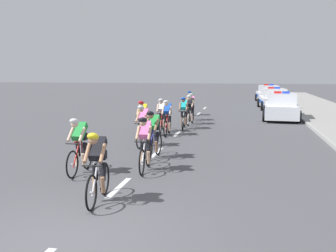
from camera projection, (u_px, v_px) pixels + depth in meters
name	position (u px, v px, depth m)	size (l,w,h in m)	color
ground_plane	(64.00, 238.00, 6.28)	(160.00, 160.00, 0.00)	#4C4C51
kerb_edge	(310.00, 126.00, 18.69)	(0.16, 60.00, 0.13)	#9E9E99
lane_markings_centre	(177.00, 134.00, 16.80)	(0.14, 25.60, 0.01)	white
cyclist_lead	(98.00, 166.00, 7.89)	(0.45, 1.72, 1.56)	black
cyclist_second	(79.00, 145.00, 10.16)	(0.42, 1.72, 1.56)	black
cyclist_third	(145.00, 143.00, 10.42)	(0.44, 1.72, 1.56)	black
cyclist_fourth	(153.00, 134.00, 11.96)	(0.44, 1.72, 1.56)	black
cyclist_fifth	(143.00, 125.00, 13.89)	(0.42, 1.72, 1.56)	black
cyclist_sixth	(167.00, 117.00, 16.25)	(0.42, 1.72, 1.56)	black
cyclist_seventh	(143.00, 118.00, 15.95)	(0.42, 1.72, 1.56)	black
cyclist_eighth	(184.00, 113.00, 18.04)	(0.44, 1.72, 1.56)	black
cyclist_ninth	(162.00, 115.00, 17.21)	(0.44, 1.72, 1.56)	black
cyclist_tenth	(191.00, 106.00, 21.18)	(0.42, 1.72, 1.56)	black
cyclist_eleventh	(190.00, 109.00, 19.61)	(0.44, 1.72, 1.56)	black
cyclist_twelfth	(190.00, 103.00, 23.64)	(0.43, 1.72, 1.56)	black
police_car_nearest	(281.00, 107.00, 21.83)	(2.20, 4.50, 1.59)	silver
police_car_second	(273.00, 100.00, 27.71)	(2.19, 4.49, 1.59)	white
police_car_third	(268.00, 94.00, 33.86)	(2.20, 4.50, 1.59)	silver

